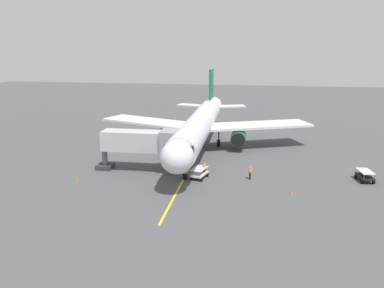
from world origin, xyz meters
TOP-DOWN VIEW (x-y plane):
  - ground_plane at (0.00, 0.00)m, footprint 220.00×220.00m
  - apron_lead_in_line at (-0.56, 5.97)m, footprint 1.33×39.99m
  - airplane at (-0.56, -0.32)m, footprint 34.79×40.28m
  - jet_bridge at (4.50, 11.11)m, footprint 11.44×3.28m
  - ground_crew_marshaller at (-8.60, 12.11)m, footprint 0.45×0.47m
  - ground_crew_wing_walker at (1.90, 8.06)m, footprint 0.47×0.44m
  - ground_crew_loader at (-3.09, 12.14)m, footprint 0.46×0.46m
  - baggage_cart_near_nose at (-21.96, 10.27)m, footprint 1.88×2.78m
  - baggage_cart_portside at (-2.57, 12.79)m, footprint 2.05×2.85m
  - safety_cone_nose_left at (11.63, 16.14)m, footprint 0.32×0.32m
  - safety_cone_nose_right at (-13.15, 16.15)m, footprint 0.32×0.32m

SIDE VIEW (x-z plane):
  - ground_plane at x=0.00m, z-range 0.00..0.00m
  - apron_lead_in_line at x=-0.56m, z-range 0.00..0.01m
  - safety_cone_nose_left at x=11.63m, z-range 0.00..0.55m
  - safety_cone_nose_right at x=-13.15m, z-range 0.00..0.55m
  - baggage_cart_near_nose at x=-21.96m, z-range 0.02..1.29m
  - baggage_cart_portside at x=-2.57m, z-range 0.02..1.29m
  - ground_crew_marshaller at x=-8.60m, z-range 0.03..1.74m
  - ground_crew_wing_walker at x=1.90m, z-range 0.03..1.74m
  - ground_crew_loader at x=-3.09m, z-range 0.03..1.74m
  - jet_bridge at x=4.50m, z-range 1.06..6.46m
  - airplane at x=-0.56m, z-range -1.75..9.75m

